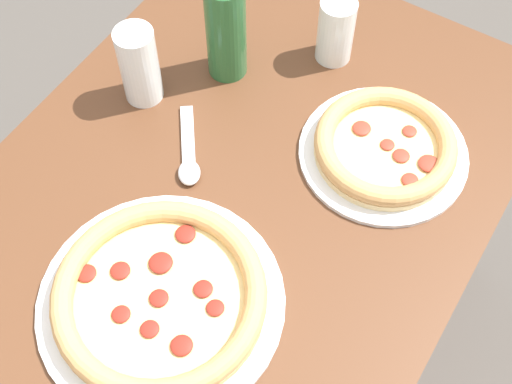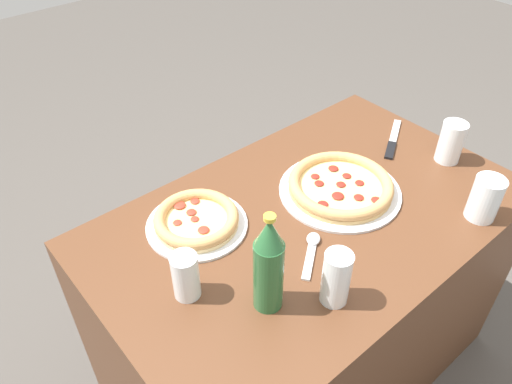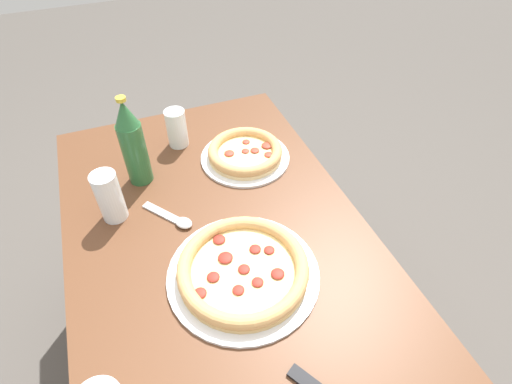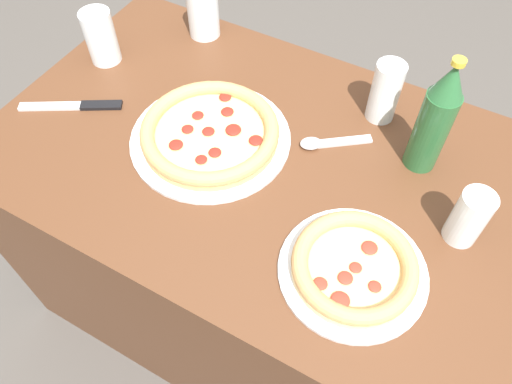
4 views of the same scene
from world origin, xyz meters
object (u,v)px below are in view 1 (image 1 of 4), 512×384
at_px(pizza_salami, 385,147).
at_px(spoon, 189,159).
at_px(glass_water, 335,33).
at_px(beer_bottle, 225,14).
at_px(glass_cola, 140,68).
at_px(pizza_veggie, 160,297).

relative_size(pizza_salami, spoon, 1.88).
height_order(glass_water, beer_bottle, beer_bottle).
relative_size(beer_bottle, spoon, 1.86).
bearing_deg(beer_bottle, glass_water, -48.48).
bearing_deg(glass_water, glass_cola, 137.12).
xyz_separation_m(glass_cola, spoon, (-0.07, -0.14, -0.06)).
xyz_separation_m(glass_water, spoon, (-0.31, 0.08, -0.05)).
height_order(pizza_salami, pizza_veggie, pizza_veggie).
xyz_separation_m(glass_water, beer_bottle, (-0.12, 0.14, 0.07)).
distance_m(pizza_salami, beer_bottle, 0.32).
bearing_deg(pizza_salami, spoon, 124.23).
xyz_separation_m(pizza_veggie, beer_bottle, (0.40, 0.16, 0.10)).
relative_size(glass_water, spoon, 0.84).
xyz_separation_m(pizza_salami, spoon, (-0.17, 0.25, -0.01)).
bearing_deg(glass_cola, spoon, -117.65).
height_order(pizza_veggie, glass_water, glass_water).
distance_m(pizza_veggie, spoon, 0.24).
bearing_deg(pizza_veggie, beer_bottle, 21.07).
bearing_deg(spoon, pizza_salami, -55.77).
height_order(glass_cola, beer_bottle, beer_bottle).
relative_size(pizza_veggie, glass_cola, 2.45).
bearing_deg(glass_cola, pizza_veggie, -139.86).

